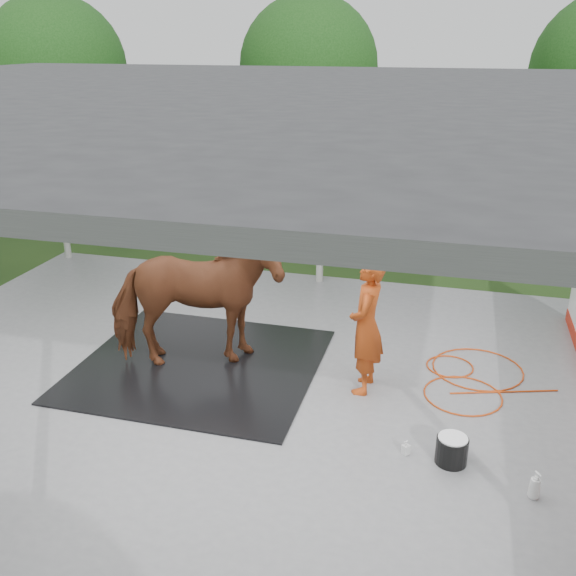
# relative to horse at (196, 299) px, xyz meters

# --- Properties ---
(ground) EXTENTS (100.00, 100.00, 0.00)m
(ground) POSITION_rel_horse_xyz_m (0.97, -0.79, -1.12)
(ground) COLOR #1E3814
(concrete_slab) EXTENTS (12.00, 10.00, 0.05)m
(concrete_slab) POSITION_rel_horse_xyz_m (0.97, -0.79, -1.09)
(concrete_slab) COLOR slate
(concrete_slab) RESTS_ON ground
(pavilion_structure) EXTENTS (12.60, 10.60, 4.05)m
(pavilion_structure) POSITION_rel_horse_xyz_m (0.97, -0.79, 2.85)
(pavilion_structure) COLOR beige
(pavilion_structure) RESTS_ON ground
(tree_belt) EXTENTS (28.00, 28.00, 5.80)m
(tree_belt) POSITION_rel_horse_xyz_m (1.27, 0.11, 2.67)
(tree_belt) COLOR #382314
(tree_belt) RESTS_ON ground
(rubber_mat) EXTENTS (3.46, 3.25, 0.03)m
(rubber_mat) POSITION_rel_horse_xyz_m (0.00, 0.00, -1.06)
(rubber_mat) COLOR black
(rubber_mat) RESTS_ON concrete_slab
(horse) EXTENTS (2.71, 1.97, 2.08)m
(horse) POSITION_rel_horse_xyz_m (0.00, 0.00, 0.00)
(horse) COLOR brown
(horse) RESTS_ON rubber_mat
(handler) EXTENTS (0.49, 0.72, 1.94)m
(handler) POSITION_rel_horse_xyz_m (2.47, -0.03, -0.10)
(handler) COLOR #AE3D12
(handler) RESTS_ON concrete_slab
(wash_bucket) EXTENTS (0.37, 0.37, 0.34)m
(wash_bucket) POSITION_rel_horse_xyz_m (3.70, -1.42, -0.89)
(wash_bucket) COLOR black
(wash_bucket) RESTS_ON concrete_slab
(soap_bottle_a) EXTENTS (0.17, 0.17, 0.33)m
(soap_bottle_a) POSITION_rel_horse_xyz_m (4.57, -1.82, -0.91)
(soap_bottle_a) COLOR silver
(soap_bottle_a) RESTS_ON concrete_slab
(soap_bottle_b) EXTENTS (0.11, 0.11, 0.18)m
(soap_bottle_b) POSITION_rel_horse_xyz_m (3.18, -1.40, -0.98)
(soap_bottle_b) COLOR #338CD8
(soap_bottle_b) RESTS_ON concrete_slab
(hose_coil) EXTENTS (1.82, 2.01, 0.02)m
(hose_coil) POSITION_rel_horse_xyz_m (3.89, 0.66, -1.06)
(hose_coil) COLOR #AF390C
(hose_coil) RESTS_ON concrete_slab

